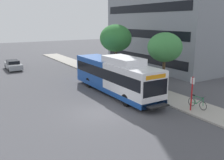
{
  "coord_description": "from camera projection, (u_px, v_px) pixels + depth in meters",
  "views": [
    {
      "loc": [
        -8.15,
        -15.33,
        6.72
      ],
      "look_at": [
        2.88,
        2.8,
        1.6
      ],
      "focal_mm": 39.33,
      "sensor_mm": 36.0,
      "label": 1
    }
  ],
  "objects": [
    {
      "name": "bicycle_parked",
      "position": [
        197.0,
        103.0,
        18.95
      ],
      "size": [
        0.52,
        1.76,
        1.02
      ],
      "color": "black",
      "rests_on": "sidewalk_curb"
    },
    {
      "name": "street_tree_near_stop",
      "position": [
        165.0,
        47.0,
        22.99
      ],
      "size": [
        3.25,
        3.25,
        5.56
      ],
      "color": "#4C3823",
      "rests_on": "sidewalk_curb"
    },
    {
      "name": "transit_bus",
      "position": [
        115.0,
        76.0,
        23.01
      ],
      "size": [
        2.58,
        12.25,
        3.65
      ],
      "color": "white",
      "rests_on": "ground"
    },
    {
      "name": "parked_car_far_lane",
      "position": [
        13.0,
        65.0,
        34.62
      ],
      "size": [
        1.8,
        4.5,
        1.33
      ],
      "color": "#93999E",
      "rests_on": "ground"
    },
    {
      "name": "sidewalk_curb",
      "position": [
        129.0,
        83.0,
        26.93
      ],
      "size": [
        3.0,
        56.0,
        0.14
      ],
      "primitive_type": "cube",
      "color": "#A8A399",
      "rests_on": "ground"
    },
    {
      "name": "bus_stop_sign_pole",
      "position": [
        192.0,
        91.0,
        18.22
      ],
      "size": [
        0.1,
        0.36,
        2.6
      ],
      "color": "red",
      "rests_on": "sidewalk_curb"
    },
    {
      "name": "street_tree_mid_block",
      "position": [
        116.0,
        38.0,
        29.65
      ],
      "size": [
        3.85,
        3.85,
        6.2
      ],
      "color": "#4C3823",
      "rests_on": "sidewalk_curb"
    },
    {
      "name": "ground_plane",
      "position": [
        62.0,
        88.0,
        25.07
      ],
      "size": [
        120.0,
        120.0,
        0.0
      ],
      "primitive_type": "plane",
      "color": "#4C4C51"
    }
  ]
}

